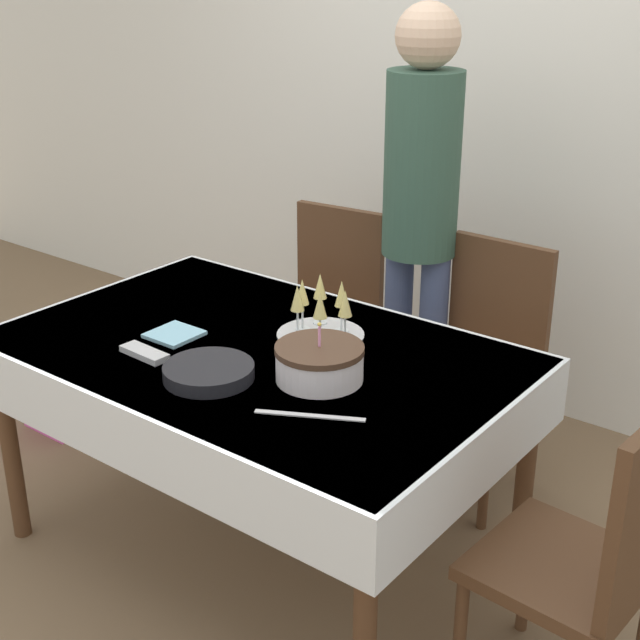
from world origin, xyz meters
The scene contains 14 objects.
ground_plane centered at (0.00, 0.00, 0.00)m, with size 12.00×12.00×0.00m, color brown.
wall_back centered at (0.00, 1.56, 1.35)m, with size 8.00×0.05×2.70m.
dining_table centered at (0.00, 0.00, 0.66)m, with size 1.62×1.05×0.77m.
dining_chair_far_left centered at (-0.37, 0.84, 0.51)m, with size 0.46×0.46×0.94m.
dining_chair_far_right centered at (0.36, 0.84, 0.51)m, with size 0.42×0.42×0.94m.
dining_chair_right_end centered at (1.13, -0.01, 0.51)m, with size 0.45×0.45×0.94m.
birthday_cake centered at (0.29, -0.06, 0.82)m, with size 0.26×0.26×0.18m.
champagne_tray centered at (0.10, 0.20, 0.85)m, with size 0.28×0.28×0.18m.
plate_stack_main centered at (0.03, -0.25, 0.79)m, with size 0.27×0.27×0.04m.
cake_knife centered at (0.40, -0.24, 0.77)m, with size 0.27×0.16×0.00m.
fork_pile centered at (-0.23, -0.25, 0.78)m, with size 0.17×0.07×0.02m.
napkin_pile centered at (-0.27, -0.09, 0.77)m, with size 0.15×0.15×0.01m.
person_standing centered at (0.04, 0.89, 1.07)m, with size 0.28×0.28×1.75m.
gift_bag centered at (-1.26, 0.10, 0.17)m, with size 0.27×0.16×0.33m.
Camera 1 is at (1.70, -1.88, 1.92)m, focal length 50.00 mm.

